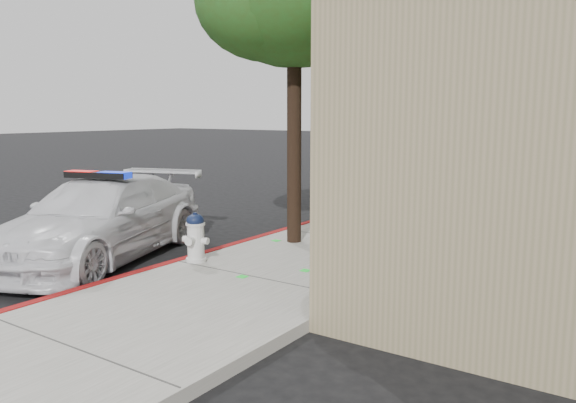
{
  "coord_description": "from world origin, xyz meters",
  "views": [
    {
      "loc": [
        6.52,
        -6.24,
        2.47
      ],
      "look_at": [
        0.85,
        1.99,
        0.91
      ],
      "focal_mm": 35.7,
      "sensor_mm": 36.0,
      "label": 1
    }
  ],
  "objects_px": {
    "police_car": "(100,218)",
    "street_tree_far": "(472,36)",
    "fire_hydrant": "(195,237)",
    "street_tree_mid": "(393,28)"
  },
  "relations": [
    {
      "from": "police_car",
      "to": "street_tree_mid",
      "type": "relative_size",
      "value": 0.9
    },
    {
      "from": "police_car",
      "to": "street_tree_far",
      "type": "xyz_separation_m",
      "value": [
        2.28,
        12.6,
        4.16
      ]
    },
    {
      "from": "fire_hydrant",
      "to": "street_tree_far",
      "type": "relative_size",
      "value": 0.12
    },
    {
      "from": "police_car",
      "to": "street_tree_far",
      "type": "distance_m",
      "value": 13.47
    },
    {
      "from": "police_car",
      "to": "street_tree_far",
      "type": "height_order",
      "value": "street_tree_far"
    },
    {
      "from": "fire_hydrant",
      "to": "street_tree_mid",
      "type": "relative_size",
      "value": 0.14
    },
    {
      "from": "street_tree_far",
      "to": "police_car",
      "type": "bearing_deg",
      "value": -100.25
    },
    {
      "from": "police_car",
      "to": "street_tree_far",
      "type": "relative_size",
      "value": 0.82
    },
    {
      "from": "street_tree_mid",
      "to": "street_tree_far",
      "type": "xyz_separation_m",
      "value": [
        0.0,
        5.98,
        0.44
      ]
    },
    {
      "from": "police_car",
      "to": "fire_hydrant",
      "type": "distance_m",
      "value": 1.92
    }
  ]
}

